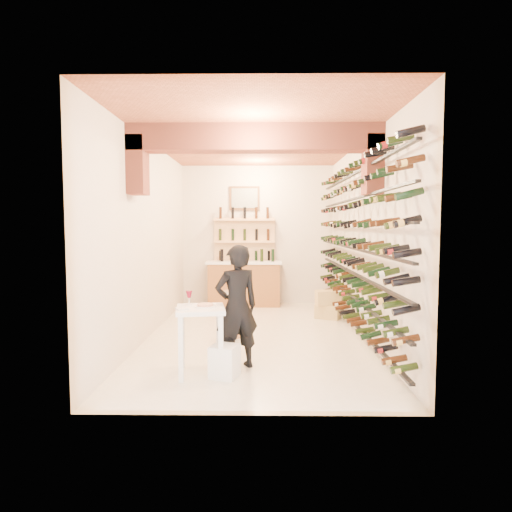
{
  "coord_description": "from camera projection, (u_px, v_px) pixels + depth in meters",
  "views": [
    {
      "loc": [
        0.09,
        -6.98,
        1.83
      ],
      "look_at": [
        0.0,
        0.3,
        1.3
      ],
      "focal_mm": 29.96,
      "sensor_mm": 36.0,
      "label": 1
    }
  ],
  "objects": [
    {
      "name": "back_shelving",
      "position": [
        245.0,
        254.0,
        9.9
      ],
      "size": [
        1.4,
        0.31,
        2.73
      ],
      "color": "#E1B37E",
      "rests_on": "ground"
    },
    {
      "name": "white_stool",
      "position": [
        225.0,
        361.0,
        5.14
      ],
      "size": [
        0.39,
        0.39,
        0.38
      ],
      "primitive_type": "cube",
      "rotation": [
        0.0,
        0.0,
        -0.31
      ],
      "color": "white",
      "rests_on": "ground"
    },
    {
      "name": "ground",
      "position": [
        256.0,
        335.0,
        7.1
      ],
      "size": [
        6.0,
        6.0,
        0.0
      ],
      "primitive_type": "plane",
      "color": "beige",
      "rests_on": "ground"
    },
    {
      "name": "person",
      "position": [
        237.0,
        307.0,
        5.42
      ],
      "size": [
        0.69,
        0.59,
        1.58
      ],
      "primitive_type": "imported",
      "rotation": [
        0.0,
        0.0,
        3.59
      ],
      "color": "black",
      "rests_on": "ground"
    },
    {
      "name": "crate_upper",
      "position": [
        328.0,
        298.0,
        8.36
      ],
      "size": [
        0.48,
        0.35,
        0.27
      ],
      "primitive_type": "cube",
      "rotation": [
        0.0,
        0.0,
        0.07
      ],
      "color": "tan",
      "rests_on": "crate_lower"
    },
    {
      "name": "tasting_table",
      "position": [
        201.0,
        319.0,
        5.19
      ],
      "size": [
        0.66,
        0.66,
        1.01
      ],
      "rotation": [
        0.0,
        0.0,
        0.16
      ],
      "color": "white",
      "rests_on": "ground"
    },
    {
      "name": "room_shell",
      "position": [
        256.0,
        198.0,
        6.67
      ],
      "size": [
        3.52,
        6.02,
        3.21
      ],
      "color": "beige",
      "rests_on": "ground"
    },
    {
      "name": "back_counter",
      "position": [
        244.0,
        282.0,
        9.7
      ],
      "size": [
        1.7,
        0.62,
        1.29
      ],
      "color": "#975F2E",
      "rests_on": "ground"
    },
    {
      "name": "wine_rack",
      "position": [
        349.0,
        242.0,
        6.96
      ],
      "size": [
        0.32,
        5.7,
        2.56
      ],
      "color": "black",
      "rests_on": "ground"
    },
    {
      "name": "chrome_barstool",
      "position": [
        234.0,
        311.0,
        6.9
      ],
      "size": [
        0.4,
        0.4,
        0.77
      ],
      "rotation": [
        0.0,
        0.0,
        0.16
      ],
      "color": "silver",
      "rests_on": "ground"
    },
    {
      "name": "crate_lower",
      "position": [
        328.0,
        311.0,
        8.38
      ],
      "size": [
        0.55,
        0.49,
        0.28
      ],
      "primitive_type": "cube",
      "rotation": [
        0.0,
        0.0,
        -0.43
      ],
      "color": "tan",
      "rests_on": "ground"
    }
  ]
}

